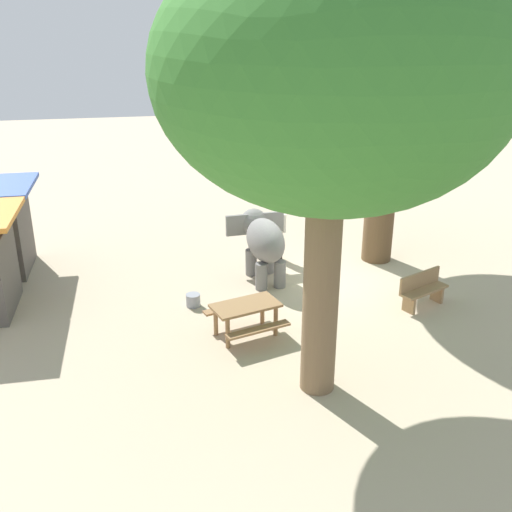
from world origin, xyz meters
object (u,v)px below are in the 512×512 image
at_px(shade_tree_secondary, 393,45).
at_px(picnic_table_near, 246,312).
at_px(elephant, 263,240).
at_px(shade_tree_main, 331,74).
at_px(feed_bucket, 193,300).
at_px(wooden_bench, 422,289).
at_px(person_handler, 277,229).

height_order(shade_tree_secondary, picnic_table_near, shade_tree_secondary).
height_order(elephant, picnic_table_near, elephant).
bearing_deg(shade_tree_main, feed_bucket, 27.18).
height_order(shade_tree_main, picnic_table_near, shade_tree_main).
relative_size(elephant, picnic_table_near, 1.35).
xyz_separation_m(shade_tree_main, picnic_table_near, (2.28, 1.01, -5.33)).
xyz_separation_m(elephant, picnic_table_near, (-3.13, 1.04, -0.52)).
xyz_separation_m(shade_tree_secondary, picnic_table_near, (-3.75, 4.65, -5.48)).
distance_m(wooden_bench, feed_bucket, 5.73).
xyz_separation_m(elephant, feed_bucket, (-1.43, 2.07, -0.95)).
distance_m(person_handler, shade_tree_main, 8.32).
bearing_deg(elephant, picnic_table_near, 156.86).
xyz_separation_m(person_handler, shade_tree_secondary, (-0.61, -2.90, 5.12)).
bearing_deg(person_handler, picnic_table_near, 2.85).
bearing_deg(elephant, person_handler, -34.58).
relative_size(person_handler, wooden_bench, 1.12).
height_order(shade_tree_secondary, wooden_bench, shade_tree_secondary).
height_order(person_handler, wooden_bench, person_handler).
bearing_deg(feed_bucket, shade_tree_main, -152.82).
distance_m(shade_tree_main, shade_tree_secondary, 7.04).
relative_size(wooden_bench, picnic_table_near, 0.78).
xyz_separation_m(shade_tree_secondary, wooden_bench, (-3.15, 0.07, -5.59)).
distance_m(shade_tree_main, wooden_bench, 7.12).
bearing_deg(wooden_bench, shade_tree_main, 14.69).
xyz_separation_m(shade_tree_secondary, feed_bucket, (-2.05, 5.68, -5.90)).
bearing_deg(shade_tree_secondary, feed_bucket, 109.88).
height_order(shade_tree_secondary, feed_bucket, shade_tree_secondary).
bearing_deg(feed_bucket, shade_tree_secondary, -70.12).
xyz_separation_m(elephant, shade_tree_secondary, (0.62, -3.61, 4.96)).
distance_m(shade_tree_main, picnic_table_near, 5.88).
xyz_separation_m(wooden_bench, feed_bucket, (1.10, 5.61, -0.31)).
bearing_deg(shade_tree_secondary, elephant, 99.79).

